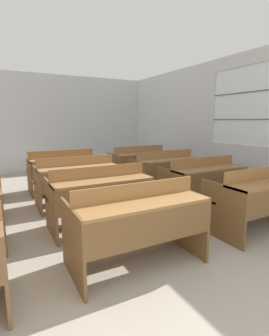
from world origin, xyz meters
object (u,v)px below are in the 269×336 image
at_px(bench_front_center, 138,221).
at_px(bench_second_center, 100,194).
at_px(bench_second_right, 203,180).
at_px(bench_third_right, 165,169).
at_px(bench_back_right, 140,162).
at_px(bench_front_right, 260,196).
at_px(bench_third_center, 77,179).
at_px(bench_back_center, 63,168).

xyz_separation_m(bench_front_center, bench_second_center, (0.01, 1.10, 0.00)).
bearing_deg(bench_second_center, bench_second_right, -0.07).
bearing_deg(bench_second_center, bench_third_right, 30.98).
bearing_deg(bench_second_right, bench_back_right, 90.04).
distance_m(bench_front_center, bench_third_right, 2.90).
bearing_deg(bench_second_center, bench_front_center, -90.59).
height_order(bench_front_right, bench_third_center, same).
distance_m(bench_second_center, bench_back_center, 2.21).
bearing_deg(bench_second_right, bench_third_center, 149.31).
height_order(bench_second_right, bench_third_right, same).
distance_m(bench_third_right, bench_back_right, 1.11).
bearing_deg(bench_front_right, bench_front_center, 179.73).
bearing_deg(bench_front_center, bench_third_right, 49.85).
relative_size(bench_front_right, bench_second_center, 1.00).
relative_size(bench_third_center, bench_third_right, 1.00).
xyz_separation_m(bench_front_right, bench_back_right, (0.01, 3.34, 0.00)).
relative_size(bench_front_right, bench_back_center, 1.00).
height_order(bench_third_center, bench_back_right, same).
xyz_separation_m(bench_third_center, bench_third_right, (1.87, 0.01, 0.00)).
bearing_deg(bench_second_center, bench_back_right, 50.13).
bearing_deg(bench_back_center, bench_third_right, -30.46).
height_order(bench_second_center, bench_back_right, same).
distance_m(bench_second_right, bench_third_right, 1.12).
relative_size(bench_back_center, bench_back_right, 1.00).
bearing_deg(bench_second_right, bench_front_center, -149.65).
xyz_separation_m(bench_front_right, bench_second_right, (0.01, 1.11, 0.00)).
xyz_separation_m(bench_second_center, bench_third_right, (1.86, 1.11, 0.00)).
distance_m(bench_front_right, bench_second_center, 2.16).
xyz_separation_m(bench_back_center, bench_back_right, (1.87, 0.02, 0.00)).
distance_m(bench_front_center, bench_second_right, 2.17).
height_order(bench_third_right, bench_back_right, same).
relative_size(bench_front_center, bench_front_right, 1.00).
relative_size(bench_second_center, bench_third_right, 1.00).
height_order(bench_front_right, bench_second_right, same).
distance_m(bench_third_center, bench_back_center, 1.10).
bearing_deg(bench_third_center, bench_back_center, 89.90).
height_order(bench_front_center, bench_third_right, same).
height_order(bench_front_center, bench_third_center, same).
height_order(bench_back_center, bench_back_right, same).
distance_m(bench_front_center, bench_front_right, 1.86).
bearing_deg(bench_third_right, bench_front_center, -130.15).
distance_m(bench_second_right, bench_back_right, 2.23).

